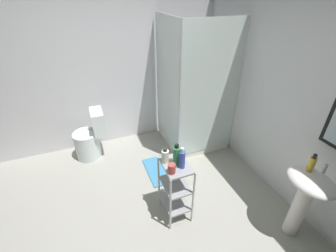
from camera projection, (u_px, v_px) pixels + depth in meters
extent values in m
cube|color=#9E9D92|center=(139.00, 226.00, 2.56)|extent=(4.20, 4.20, 0.02)
cube|color=silver|center=(296.00, 98.00, 2.47)|extent=(4.20, 0.10, 2.50)
cube|color=silver|center=(101.00, 69.00, 3.37)|extent=(0.10, 4.20, 2.50)
cube|color=white|center=(191.00, 137.00, 3.97)|extent=(0.90, 0.90, 0.10)
cube|color=silver|center=(167.00, 86.00, 3.31)|extent=(0.90, 0.02, 1.90)
cube|color=silver|center=(210.00, 93.00, 3.09)|extent=(0.02, 0.90, 1.90)
cylinder|color=silver|center=(180.00, 98.00, 2.95)|extent=(0.04, 0.04, 1.90)
cylinder|color=silver|center=(192.00, 134.00, 3.95)|extent=(0.08, 0.08, 0.00)
cylinder|color=white|center=(298.00, 210.00, 2.32)|extent=(0.15, 0.15, 0.68)
ellipsoid|color=white|center=(311.00, 181.00, 2.11)|extent=(0.46, 0.37, 0.13)
cylinder|color=silver|center=(325.00, 169.00, 2.09)|extent=(0.03, 0.03, 0.10)
cylinder|color=white|center=(88.00, 146.00, 3.50)|extent=(0.37, 0.37, 0.40)
torus|color=white|center=(85.00, 134.00, 3.38)|extent=(0.37, 0.37, 0.04)
cube|color=white|center=(98.00, 122.00, 3.37)|extent=(0.35, 0.17, 0.36)
cylinder|color=silver|center=(159.00, 182.00, 2.61)|extent=(0.02, 0.02, 0.74)
cylinder|color=silver|center=(170.00, 206.00, 2.33)|extent=(0.02, 0.02, 0.74)
cylinder|color=silver|center=(179.00, 176.00, 2.69)|extent=(0.02, 0.02, 0.74)
cylinder|color=silver|center=(193.00, 199.00, 2.41)|extent=(0.02, 0.02, 0.74)
cube|color=#99999E|center=(175.00, 202.00, 2.61)|extent=(0.36, 0.26, 0.02)
cube|color=#99999E|center=(175.00, 185.00, 2.47)|extent=(0.36, 0.26, 0.02)
cube|color=#99999E|center=(176.00, 165.00, 2.32)|extent=(0.36, 0.26, 0.02)
cylinder|color=gold|center=(311.00, 164.00, 2.10)|extent=(0.06, 0.06, 0.15)
cylinder|color=black|center=(315.00, 156.00, 2.05)|extent=(0.03, 0.03, 0.04)
cylinder|color=#329958|center=(177.00, 155.00, 2.29)|extent=(0.07, 0.07, 0.20)
cylinder|color=black|center=(177.00, 146.00, 2.23)|extent=(0.04, 0.04, 0.04)
cylinder|color=#3553B9|center=(182.00, 160.00, 2.23)|extent=(0.06, 0.06, 0.19)
cylinder|color=white|center=(182.00, 150.00, 2.17)|extent=(0.03, 0.03, 0.05)
cylinder|color=white|center=(165.00, 157.00, 2.31)|extent=(0.07, 0.07, 0.14)
cylinder|color=#333338|center=(165.00, 150.00, 2.27)|extent=(0.04, 0.04, 0.03)
cylinder|color=#B24742|center=(172.00, 169.00, 2.19)|extent=(0.08, 0.08, 0.10)
cube|color=teal|center=(161.00, 170.00, 3.32)|extent=(0.60, 0.40, 0.02)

